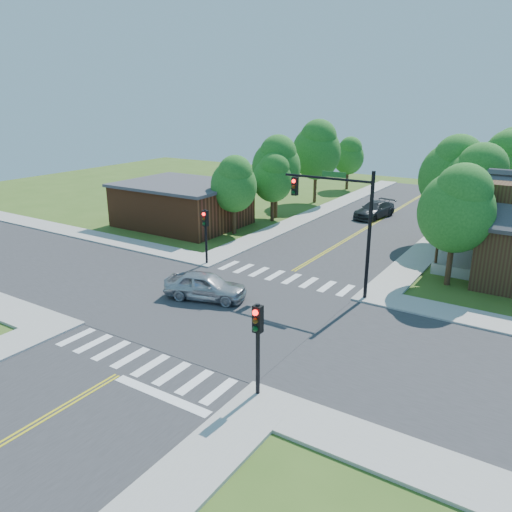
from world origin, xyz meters
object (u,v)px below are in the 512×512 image
Objects in this scene: car_silver at (206,286)px; signal_pole_se at (257,333)px; signal_pole_nw at (205,227)px; signal_mast_ne at (341,212)px; car_dgrey at (374,210)px.

signal_pole_se is at bearing -146.59° from car_silver.
signal_pole_nw is (-11.20, 11.20, 0.00)m from signal_pole_se.
signal_mast_ne is 1.35× the size of car_dgrey.
signal_pole_se reaches higher than car_dgrey.
signal_mast_ne is 20.16m from car_dgrey.
car_dgrey is at bearing 75.95° from signal_pole_nw.
car_dgrey is at bearing 101.90° from signal_pole_se.
signal_pole_se is at bearing -81.44° from signal_mast_ne.
signal_mast_ne reaches higher than signal_pole_nw.
car_dgrey is at bearing 103.82° from signal_mast_ne.
signal_pole_nw reaches higher than car_dgrey.
signal_pole_se is (1.69, -11.21, -2.19)m from signal_mast_ne.
car_silver reaches higher than car_dgrey.
signal_pole_nw is at bearing 21.58° from car_silver.
signal_mast_ne is 1.46× the size of car_silver.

